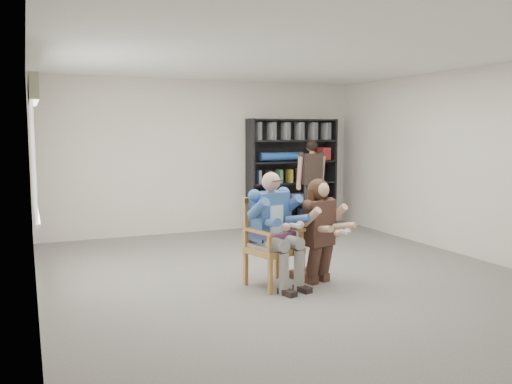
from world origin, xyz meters
name	(u,v)px	position (x,y,z in m)	size (l,w,h in m)	color
room_shell	(289,169)	(0.00, 0.00, 1.40)	(6.00, 7.00, 2.80)	white
floor	(288,277)	(0.00, 0.00, 0.00)	(6.00, 7.00, 0.01)	#625F5B
window_left	(35,151)	(-2.95, 1.00, 1.63)	(0.16, 2.00, 1.75)	white
armchair	(274,242)	(-0.34, -0.29, 0.54)	(0.62, 0.60, 1.08)	#AC6039
seated_man	(274,229)	(-0.34, -0.29, 0.70)	(0.60, 0.84, 1.40)	#274E87
kneeling_woman	(321,232)	(0.24, -0.41, 0.64)	(0.54, 0.86, 1.28)	#3B2A20
bookshelf	(292,173)	(1.70, 3.28, 1.05)	(1.80, 0.38, 2.10)	black
standing_man	(311,186)	(1.80, 2.68, 0.86)	(0.53, 0.29, 1.71)	#2C211D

